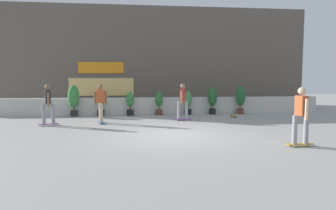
% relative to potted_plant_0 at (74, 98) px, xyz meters
% --- Properties ---
extents(ground_plane, '(48.00, 48.00, 0.00)m').
position_rel_potted_plant_0_xyz_m(ground_plane, '(4.40, -5.55, -0.95)').
color(ground_plane, '#9E9B96').
extents(planter_wall, '(18.00, 0.40, 0.90)m').
position_rel_potted_plant_0_xyz_m(planter_wall, '(4.40, 0.45, -0.50)').
color(planter_wall, beige).
rests_on(planter_wall, ground).
extents(building_backdrop, '(20.00, 2.08, 6.50)m').
position_rel_potted_plant_0_xyz_m(building_backdrop, '(4.40, 4.45, 2.30)').
color(building_backdrop, '#60564C').
rests_on(building_backdrop, ground).
extents(potted_plant_0, '(0.57, 0.57, 1.61)m').
position_rel_potted_plant_0_xyz_m(potted_plant_0, '(0.00, 0.00, 0.00)').
color(potted_plant_0, '#2D2823').
rests_on(potted_plant_0, ground).
extents(potted_plant_1, '(0.41, 0.41, 1.29)m').
position_rel_potted_plant_0_xyz_m(potted_plant_1, '(1.35, -0.00, -0.24)').
color(potted_plant_1, black).
rests_on(potted_plant_1, ground).
extents(potted_plant_2, '(0.39, 0.39, 1.25)m').
position_rel_potted_plant_0_xyz_m(potted_plant_2, '(2.86, 0.00, -0.27)').
color(potted_plant_2, black).
rests_on(potted_plant_2, ground).
extents(potted_plant_3, '(0.39, 0.39, 1.25)m').
position_rel_potted_plant_0_xyz_m(potted_plant_3, '(4.38, 0.00, -0.26)').
color(potted_plant_3, brown).
rests_on(potted_plant_3, ground).
extents(potted_plant_4, '(0.40, 0.40, 1.26)m').
position_rel_potted_plant_0_xyz_m(potted_plant_4, '(5.94, 0.00, -0.26)').
color(potted_plant_4, black).
rests_on(potted_plant_4, ground).
extents(potted_plant_5, '(0.49, 0.49, 1.44)m').
position_rel_potted_plant_0_xyz_m(potted_plant_5, '(7.28, -0.00, -0.11)').
color(potted_plant_5, black).
rests_on(potted_plant_5, ground).
extents(potted_plant_6, '(0.53, 0.53, 1.53)m').
position_rel_potted_plant_0_xyz_m(potted_plant_6, '(8.84, 0.00, -0.06)').
color(potted_plant_6, brown).
rests_on(potted_plant_6, ground).
extents(skater_by_wall_left, '(0.81, 0.56, 1.70)m').
position_rel_potted_plant_0_xyz_m(skater_by_wall_left, '(7.81, -7.64, -0.01)').
color(skater_by_wall_left, '#BF8C26').
rests_on(skater_by_wall_left, ground).
extents(skater_mid_plaza, '(0.55, 0.82, 1.70)m').
position_rel_potted_plant_0_xyz_m(skater_mid_plaza, '(1.65, -2.61, -0.01)').
color(skater_mid_plaza, '#266699').
rests_on(skater_mid_plaza, ground).
extents(skater_foreground, '(0.82, 0.53, 1.70)m').
position_rel_potted_plant_0_xyz_m(skater_foreground, '(5.29, -2.20, -0.01)').
color(skater_foreground, '#72338C').
rests_on(skater_foreground, ground).
extents(skater_far_right, '(0.82, 0.53, 1.70)m').
position_rel_potted_plant_0_xyz_m(skater_far_right, '(-0.41, -3.02, -0.01)').
color(skater_far_right, '#72338C').
rests_on(skater_far_right, ground).
extents(skateboard_near_camera, '(0.31, 0.82, 0.08)m').
position_rel_potted_plant_0_xyz_m(skateboard_near_camera, '(8.07, -1.20, -0.89)').
color(skateboard_near_camera, '#BF8C26').
rests_on(skateboard_near_camera, ground).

